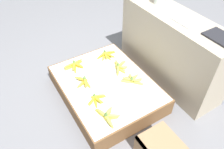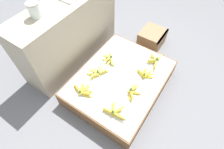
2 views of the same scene
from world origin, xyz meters
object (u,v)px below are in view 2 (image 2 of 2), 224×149
banana_bunch_front_left (115,112)px  glass_jar (34,10)px  banana_bunch_front_midleft (132,91)px  banana_bunch_front_right (155,60)px  banana_bunch_middle_midleft (97,72)px  banana_bunch_middle_midright (109,58)px  banana_bunch_front_midright (145,74)px  wooden_crate (152,38)px  banana_bunch_middle_left (83,91)px

banana_bunch_front_left → glass_jar: glass_jar is taller
banana_bunch_front_left → glass_jar: bearing=80.0°
banana_bunch_front_midleft → glass_jar: glass_jar is taller
banana_bunch_front_right → banana_bunch_middle_midleft: (-0.53, 0.47, -0.00)m
banana_bunch_front_midleft → banana_bunch_front_right: size_ratio=0.81×
banana_bunch_front_midleft → banana_bunch_middle_midleft: bearing=90.2°
banana_bunch_front_right → banana_bunch_middle_midleft: bearing=138.2°
banana_bunch_front_midleft → banana_bunch_front_right: (0.53, -0.02, 0.00)m
banana_bunch_middle_midleft → banana_bunch_middle_midright: bearing=1.3°
banana_bunch_front_right → banana_bunch_middle_midright: (-0.28, 0.48, -0.00)m
banana_bunch_front_midright → banana_bunch_middle_midright: 0.47m
banana_bunch_middle_midleft → banana_bunch_middle_midright: 0.25m
wooden_crate → banana_bunch_middle_midright: (-0.75, 0.23, 0.12)m
banana_bunch_middle_midright → banana_bunch_front_left: bearing=-141.5°
wooden_crate → banana_bunch_front_midright: bearing=-161.6°
banana_bunch_front_midleft → banana_bunch_front_midright: 0.28m
banana_bunch_middle_left → glass_jar: glass_jar is taller
banana_bunch_middle_midright → glass_jar: size_ratio=1.61×
wooden_crate → banana_bunch_front_midright: 0.77m
wooden_crate → banana_bunch_front_left: size_ratio=1.36×
banana_bunch_front_midleft → banana_bunch_front_right: bearing=-1.7°
banana_bunch_front_left → banana_bunch_middle_left: bearing=88.1°
banana_bunch_front_left → banana_bunch_front_right: bearing=-3.0°
banana_bunch_middle_midleft → glass_jar: (-0.12, 0.58, 0.65)m
banana_bunch_front_midleft → banana_bunch_middle_midright: size_ratio=0.96×
banana_bunch_middle_midright → glass_jar: 0.94m
wooden_crate → banana_bunch_front_midleft: size_ratio=1.57×
banana_bunch_front_midright → banana_bunch_front_right: 0.24m
banana_bunch_front_left → banana_bunch_front_midright: (0.58, -0.03, -0.01)m
banana_bunch_front_midleft → glass_jar: (-0.12, 1.04, 0.65)m
wooden_crate → banana_bunch_middle_midleft: (-1.01, 0.22, 0.12)m
banana_bunch_middle_left → banana_bunch_middle_midright: banana_bunch_middle_midright is taller
banana_bunch_front_midleft → banana_bunch_middle_left: banana_bunch_front_midleft is taller
banana_bunch_middle_midleft → wooden_crate: bearing=-12.5°
wooden_crate → banana_bunch_middle_midleft: banana_bunch_middle_midleft is taller
wooden_crate → banana_bunch_front_right: 0.55m
banana_bunch_front_midleft → wooden_crate: bearing=13.2°
banana_bunch_front_left → banana_bunch_front_midright: bearing=-3.2°
banana_bunch_front_midright → banana_bunch_middle_left: bearing=141.5°
banana_bunch_front_left → banana_bunch_middle_midright: (0.55, 0.44, -0.00)m
wooden_crate → banana_bunch_front_left: (-1.30, -0.21, 0.12)m
wooden_crate → banana_bunch_front_midright: size_ratio=1.54×
banana_bunch_front_left → glass_jar: (0.18, 1.01, 0.65)m
banana_bunch_front_midright → banana_bunch_middle_left: (-0.57, 0.45, 0.00)m
banana_bunch_front_left → banana_bunch_front_midleft: size_ratio=1.15×
banana_bunch_front_right → banana_bunch_middle_left: (-0.81, 0.46, -0.01)m
banana_bunch_front_midright → banana_bunch_middle_midleft: bearing=121.7°
banana_bunch_middle_midright → banana_bunch_front_right: bearing=-60.0°
wooden_crate → banana_bunch_front_right: size_ratio=1.27×
glass_jar → banana_bunch_middle_left: bearing=-105.5°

